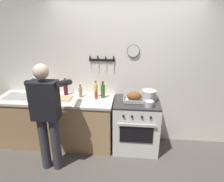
% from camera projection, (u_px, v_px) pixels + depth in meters
% --- Properties ---
extents(wall_back, '(6.00, 0.13, 2.60)m').
position_uv_depth(wall_back, '(125.00, 72.00, 3.58)').
color(wall_back, white).
rests_on(wall_back, ground).
extents(counter_block, '(2.03, 0.65, 0.90)m').
position_uv_depth(counter_block, '(57.00, 121.00, 3.66)').
color(counter_block, tan).
rests_on(counter_block, ground).
extents(stove, '(0.76, 0.67, 0.90)m').
position_uv_depth(stove, '(136.00, 125.00, 3.53)').
color(stove, white).
rests_on(stove, ground).
extents(person_cook, '(0.51, 0.63, 1.66)m').
position_uv_depth(person_cook, '(47.00, 112.00, 2.89)').
color(person_cook, '#383842').
rests_on(person_cook, ground).
extents(roasting_pan, '(0.35, 0.26, 0.17)m').
position_uv_depth(roasting_pan, '(134.00, 97.00, 3.34)').
color(roasting_pan, '#B7B7BC').
rests_on(roasting_pan, stove).
extents(stock_pot, '(0.24, 0.24, 0.19)m').
position_uv_depth(stock_pot, '(149.00, 96.00, 3.34)').
color(stock_pot, '#B7B7BC').
rests_on(stock_pot, stove).
extents(saucepan, '(0.15, 0.15, 0.09)m').
position_uv_depth(saucepan, '(149.00, 104.00, 3.16)').
color(saucepan, '#B7B7BC').
rests_on(saucepan, stove).
extents(cutting_board, '(0.36, 0.24, 0.02)m').
position_uv_depth(cutting_board, '(61.00, 98.00, 3.48)').
color(cutting_board, tan).
rests_on(cutting_board, counter_block).
extents(bottle_hot_sauce, '(0.05, 0.05, 0.15)m').
position_uv_depth(bottle_hot_sauce, '(96.00, 95.00, 3.46)').
color(bottle_hot_sauce, red).
rests_on(bottle_hot_sauce, counter_block).
extents(bottle_olive_oil, '(0.08, 0.08, 0.29)m').
position_uv_depth(bottle_olive_oil, '(103.00, 91.00, 3.49)').
color(bottle_olive_oil, '#385623').
rests_on(bottle_olive_oil, counter_block).
extents(bottle_vinegar, '(0.06, 0.06, 0.22)m').
position_uv_depth(bottle_vinegar, '(81.00, 92.00, 3.52)').
color(bottle_vinegar, '#997F4C').
rests_on(bottle_vinegar, counter_block).
extents(bottle_wine_red, '(0.08, 0.08, 0.31)m').
position_uv_depth(bottle_wine_red, '(66.00, 88.00, 3.61)').
color(bottle_wine_red, '#47141E').
rests_on(bottle_wine_red, counter_block).
extents(bottle_cooking_oil, '(0.06, 0.06, 0.29)m').
position_uv_depth(bottle_cooking_oil, '(96.00, 90.00, 3.53)').
color(bottle_cooking_oil, gold).
rests_on(bottle_cooking_oil, counter_block).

